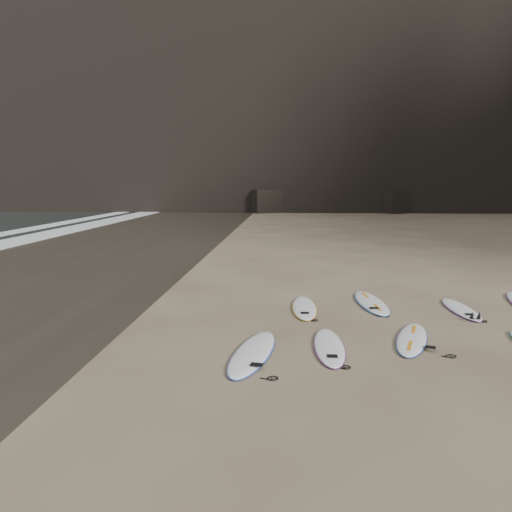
{
  "coord_description": "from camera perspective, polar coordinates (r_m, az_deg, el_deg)",
  "views": [
    {
      "loc": [
        -3.37,
        -10.13,
        3.29
      ],
      "look_at": [
        -4.12,
        1.95,
        1.5
      ],
      "focal_mm": 35.0,
      "sensor_mm": 36.0,
      "label": 1
    }
  ],
  "objects": [
    {
      "name": "ground",
      "position": [
        11.17,
        21.23,
        -9.3
      ],
      "size": [
        240.0,
        240.0,
        0.0
      ],
      "primitive_type": "plane",
      "color": "#897559",
      "rests_on": "ground"
    },
    {
      "name": "wet_sand",
      "position": [
        22.56,
        -21.75,
        -0.56
      ],
      "size": [
        12.0,
        200.0,
        0.01
      ],
      "primitive_type": "cube",
      "color": "#383026",
      "rests_on": "ground"
    },
    {
      "name": "surfboard_0",
      "position": [
        9.78,
        -0.38,
        -10.94
      ],
      "size": [
        1.09,
        2.82,
        0.1
      ],
      "primitive_type": "ellipsoid",
      "rotation": [
        0.0,
        0.0,
        -0.16
      ],
      "color": "white",
      "rests_on": "ground"
    },
    {
      "name": "surfboard_1",
      "position": [
        10.25,
        8.35,
        -10.16
      ],
      "size": [
        0.59,
        2.41,
        0.09
      ],
      "primitive_type": "ellipsoid",
      "rotation": [
        0.0,
        0.0,
        -0.0
      ],
      "color": "white",
      "rests_on": "ground"
    },
    {
      "name": "surfboard_2",
      "position": [
        11.1,
        17.38,
        -9.0
      ],
      "size": [
        1.28,
        2.48,
        0.09
      ],
      "primitive_type": "ellipsoid",
      "rotation": [
        0.0,
        0.0,
        -0.3
      ],
      "color": "white",
      "rests_on": "ground"
    },
    {
      "name": "surfboard_5",
      "position": [
        13.2,
        5.53,
        -5.86
      ],
      "size": [
        0.62,
        2.51,
        0.09
      ],
      "primitive_type": "ellipsoid",
      "rotation": [
        0.0,
        0.0,
        0.01
      ],
      "color": "white",
      "rests_on": "ground"
    },
    {
      "name": "surfboard_6",
      "position": [
        14.0,
        13.03,
        -5.19
      ],
      "size": [
        0.86,
        2.82,
        0.1
      ],
      "primitive_type": "ellipsoid",
      "rotation": [
        0.0,
        0.0,
        0.07
      ],
      "color": "white",
      "rests_on": "ground"
    },
    {
      "name": "surfboard_7",
      "position": [
        14.02,
        22.36,
        -5.62
      ],
      "size": [
        0.62,
        2.36,
        0.08
      ],
      "primitive_type": "ellipsoid",
      "rotation": [
        0.0,
        0.0,
        0.02
      ],
      "color": "white",
      "rests_on": "ground"
    }
  ]
}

